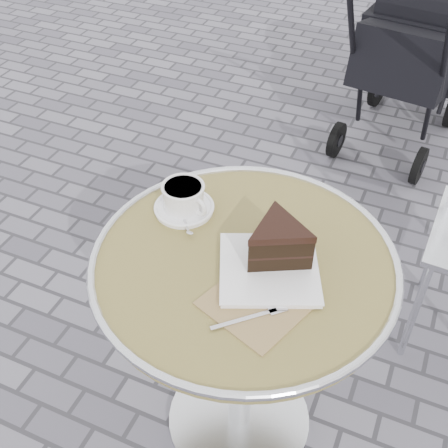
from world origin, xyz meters
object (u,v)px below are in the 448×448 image
at_px(cafe_table, 243,306).
at_px(cake_plate_set, 276,249).
at_px(cappuccino_set, 184,200).
at_px(baby_stroller, 417,51).

xyz_separation_m(cafe_table, cake_plate_set, (0.07, 0.01, 0.22)).
height_order(cafe_table, cappuccino_set, cappuccino_set).
relative_size(cappuccino_set, cake_plate_set, 0.46).
xyz_separation_m(cafe_table, baby_stroller, (0.14, 1.88, -0.10)).
height_order(cappuccino_set, cake_plate_set, cake_plate_set).
relative_size(cappuccino_set, baby_stroller, 0.16).
distance_m(cafe_table, baby_stroller, 1.89).
relative_size(cafe_table, baby_stroller, 0.71).
xyz_separation_m(cappuccino_set, baby_stroller, (0.35, 1.78, -0.30)).
bearing_deg(baby_stroller, cake_plate_set, -84.26).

